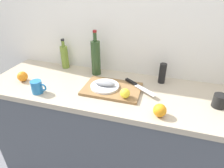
{
  "coord_description": "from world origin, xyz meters",
  "views": [
    {
      "loc": [
        0.31,
        -1.15,
        1.62
      ],
      "look_at": [
        -0.03,
        -0.02,
        0.95
      ],
      "focal_mm": 30.62,
      "sensor_mm": 36.0,
      "label": 1
    }
  ],
  "objects_px": {
    "chef_knife": "(136,85)",
    "coffee_mug_2": "(37,87)",
    "fish_fillet": "(105,83)",
    "lemon_0": "(125,93)",
    "cutting_board": "(112,89)",
    "pepper_mill": "(162,73)",
    "coffee_mug_1": "(220,101)",
    "orange_0": "(23,76)",
    "white_plate": "(105,86)",
    "wine_bottle": "(96,57)",
    "olive_oil_bottle": "(65,56)"
  },
  "relations": [
    {
      "from": "olive_oil_bottle",
      "to": "lemon_0",
      "type": "bearing_deg",
      "value": -29.33
    },
    {
      "from": "cutting_board",
      "to": "fish_fillet",
      "type": "bearing_deg",
      "value": -172.84
    },
    {
      "from": "chef_knife",
      "to": "coffee_mug_2",
      "type": "distance_m",
      "value": 0.7
    },
    {
      "from": "coffee_mug_2",
      "to": "orange_0",
      "type": "distance_m",
      "value": 0.24
    },
    {
      "from": "cutting_board",
      "to": "wine_bottle",
      "type": "distance_m",
      "value": 0.32
    },
    {
      "from": "chef_knife",
      "to": "orange_0",
      "type": "height_order",
      "value": "orange_0"
    },
    {
      "from": "coffee_mug_2",
      "to": "pepper_mill",
      "type": "xyz_separation_m",
      "value": [
        0.82,
        0.4,
        0.03
      ]
    },
    {
      "from": "coffee_mug_2",
      "to": "pepper_mill",
      "type": "bearing_deg",
      "value": 25.98
    },
    {
      "from": "cutting_board",
      "to": "pepper_mill",
      "type": "xyz_separation_m",
      "value": [
        0.33,
        0.22,
        0.07
      ]
    },
    {
      "from": "lemon_0",
      "to": "coffee_mug_1",
      "type": "xyz_separation_m",
      "value": [
        0.58,
        0.1,
        -0.01
      ]
    },
    {
      "from": "white_plate",
      "to": "coffee_mug_2",
      "type": "bearing_deg",
      "value": -158.15
    },
    {
      "from": "white_plate",
      "to": "coffee_mug_1",
      "type": "xyz_separation_m",
      "value": [
        0.75,
        0.01,
        0.02
      ]
    },
    {
      "from": "coffee_mug_1",
      "to": "coffee_mug_2",
      "type": "bearing_deg",
      "value": -171.32
    },
    {
      "from": "white_plate",
      "to": "lemon_0",
      "type": "xyz_separation_m",
      "value": [
        0.17,
        -0.09,
        0.03
      ]
    },
    {
      "from": "wine_bottle",
      "to": "coffee_mug_1",
      "type": "distance_m",
      "value": 0.93
    },
    {
      "from": "lemon_0",
      "to": "pepper_mill",
      "type": "relative_size",
      "value": 0.42
    },
    {
      "from": "coffee_mug_1",
      "to": "orange_0",
      "type": "distance_m",
      "value": 1.41
    },
    {
      "from": "chef_knife",
      "to": "coffee_mug_2",
      "type": "bearing_deg",
      "value": -122.4
    },
    {
      "from": "lemon_0",
      "to": "wine_bottle",
      "type": "bearing_deg",
      "value": 135.68
    },
    {
      "from": "white_plate",
      "to": "wine_bottle",
      "type": "distance_m",
      "value": 0.29
    },
    {
      "from": "wine_bottle",
      "to": "pepper_mill",
      "type": "height_order",
      "value": "wine_bottle"
    },
    {
      "from": "fish_fillet",
      "to": "wine_bottle",
      "type": "distance_m",
      "value": 0.28
    },
    {
      "from": "chef_knife",
      "to": "coffee_mug_1",
      "type": "height_order",
      "value": "coffee_mug_1"
    },
    {
      "from": "olive_oil_bottle",
      "to": "orange_0",
      "type": "distance_m",
      "value": 0.38
    },
    {
      "from": "lemon_0",
      "to": "olive_oil_bottle",
      "type": "height_order",
      "value": "olive_oil_bottle"
    },
    {
      "from": "white_plate",
      "to": "orange_0",
      "type": "height_order",
      "value": "orange_0"
    },
    {
      "from": "coffee_mug_1",
      "to": "orange_0",
      "type": "relative_size",
      "value": 1.54
    },
    {
      "from": "orange_0",
      "to": "pepper_mill",
      "type": "relative_size",
      "value": 0.5
    },
    {
      "from": "olive_oil_bottle",
      "to": "wine_bottle",
      "type": "distance_m",
      "value": 0.32
    },
    {
      "from": "white_plate",
      "to": "wine_bottle",
      "type": "relative_size",
      "value": 0.56
    },
    {
      "from": "fish_fillet",
      "to": "orange_0",
      "type": "xyz_separation_m",
      "value": [
        -0.65,
        -0.06,
        -0.01
      ]
    },
    {
      "from": "white_plate",
      "to": "olive_oil_bottle",
      "type": "height_order",
      "value": "olive_oil_bottle"
    },
    {
      "from": "chef_knife",
      "to": "wine_bottle",
      "type": "distance_m",
      "value": 0.4
    },
    {
      "from": "orange_0",
      "to": "cutting_board",
      "type": "bearing_deg",
      "value": 5.47
    },
    {
      "from": "pepper_mill",
      "to": "cutting_board",
      "type": "bearing_deg",
      "value": -146.67
    },
    {
      "from": "coffee_mug_1",
      "to": "chef_knife",
      "type": "bearing_deg",
      "value": 172.03
    },
    {
      "from": "fish_fillet",
      "to": "chef_knife",
      "type": "height_order",
      "value": "fish_fillet"
    },
    {
      "from": "olive_oil_bottle",
      "to": "coffee_mug_1",
      "type": "distance_m",
      "value": 1.24
    },
    {
      "from": "lemon_0",
      "to": "orange_0",
      "type": "xyz_separation_m",
      "value": [
        -0.83,
        0.03,
        -0.01
      ]
    },
    {
      "from": "orange_0",
      "to": "olive_oil_bottle",
      "type": "bearing_deg",
      "value": 58.67
    },
    {
      "from": "cutting_board",
      "to": "lemon_0",
      "type": "relative_size",
      "value": 6.25
    },
    {
      "from": "lemon_0",
      "to": "cutting_board",
      "type": "bearing_deg",
      "value": 140.61
    },
    {
      "from": "fish_fillet",
      "to": "lemon_0",
      "type": "distance_m",
      "value": 0.19
    },
    {
      "from": "wine_bottle",
      "to": "orange_0",
      "type": "distance_m",
      "value": 0.59
    },
    {
      "from": "wine_bottle",
      "to": "coffee_mug_2",
      "type": "bearing_deg",
      "value": -126.27
    },
    {
      "from": "cutting_board",
      "to": "coffee_mug_1",
      "type": "distance_m",
      "value": 0.7
    },
    {
      "from": "wine_bottle",
      "to": "pepper_mill",
      "type": "xyz_separation_m",
      "value": [
        0.53,
        0.01,
        -0.07
      ]
    },
    {
      "from": "chef_knife",
      "to": "coffee_mug_2",
      "type": "height_order",
      "value": "coffee_mug_2"
    },
    {
      "from": "coffee_mug_1",
      "to": "pepper_mill",
      "type": "bearing_deg",
      "value": 149.25
    },
    {
      "from": "cutting_board",
      "to": "pepper_mill",
      "type": "height_order",
      "value": "pepper_mill"
    }
  ]
}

